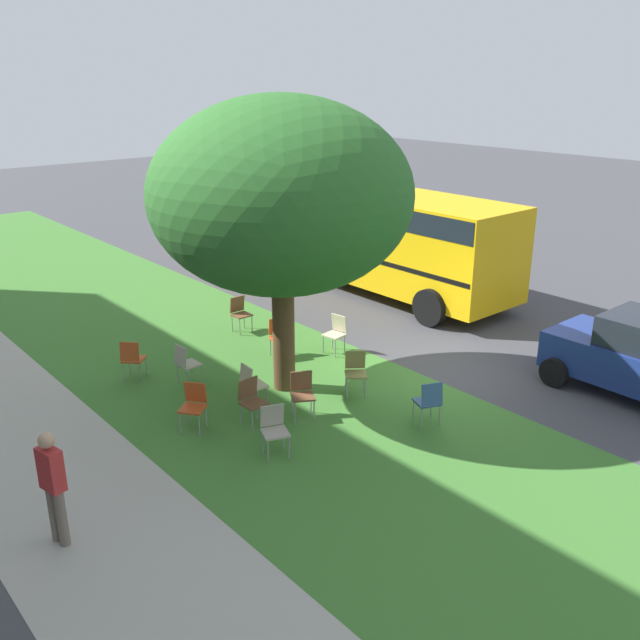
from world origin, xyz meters
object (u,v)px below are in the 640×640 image
(chair_5, at_px, (429,400))
(chair_8, at_px, (194,403))
(street_tree, at_px, (281,196))
(chair_3, at_px, (240,311))
(chair_0, at_px, (336,331))
(chair_9, at_px, (279,334))
(chair_1, at_px, (274,427))
(chair_10, at_px, (302,391))
(chair_6, at_px, (251,382))
(chair_4, at_px, (252,398))
(chair_2, at_px, (356,369))
(pedestrian_1, at_px, (53,484))
(chair_7, at_px, (132,357))
(school_bus, at_px, (358,225))
(chair_11, at_px, (186,362))

(chair_5, distance_m, chair_8, 4.21)
(street_tree, distance_m, chair_3, 4.84)
(chair_0, relative_size, chair_5, 1.00)
(street_tree, relative_size, chair_9, 6.52)
(chair_1, xyz_separation_m, chair_10, (0.75, -1.21, 0.00))
(chair_5, height_order, chair_6, same)
(chair_4, distance_m, chair_8, 1.03)
(street_tree, relative_size, chair_5, 6.52)
(chair_9, bearing_deg, chair_1, 141.52)
(chair_2, distance_m, chair_10, 1.43)
(chair_2, xyz_separation_m, chair_4, (0.29, 2.31, 0.00))
(chair_6, distance_m, pedestrian_1, 4.62)
(chair_8, xyz_separation_m, pedestrian_1, (-1.56, 3.04, 0.41))
(chair_7, height_order, chair_9, same)
(chair_6, bearing_deg, street_tree, -74.09)
(chair_6, relative_size, school_bus, 0.08)
(chair_4, bearing_deg, chair_10, -112.27)
(chair_2, height_order, chair_11, same)
(chair_3, distance_m, chair_4, 4.83)
(chair_0, xyz_separation_m, chair_4, (-1.55, 3.44, 0.00))
(chair_1, relative_size, chair_2, 1.00)
(chair_1, distance_m, pedestrian_1, 3.63)
(chair_11, bearing_deg, chair_5, -150.67)
(chair_3, bearing_deg, chair_8, 136.23)
(chair_7, xyz_separation_m, chair_11, (-0.94, -0.71, 0.00))
(chair_0, relative_size, chair_9, 1.00)
(chair_8, height_order, pedestrian_1, pedestrian_1)
(chair_11, bearing_deg, chair_3, -54.29)
(chair_1, height_order, chair_11, same)
(chair_1, xyz_separation_m, school_bus, (6.43, -8.00, 1.24))
(street_tree, bearing_deg, chair_5, -161.61)
(chair_6, distance_m, chair_10, 1.04)
(chair_2, distance_m, chair_8, 3.30)
(school_bus, bearing_deg, chair_0, 131.69)
(chair_9, xyz_separation_m, chair_11, (0.01, 2.38, 0.00))
(chair_10, height_order, chair_11, same)
(school_bus, bearing_deg, chair_9, 120.08)
(chair_3, xyz_separation_m, chair_4, (-4.11, 2.55, 0.00))
(chair_7, height_order, chair_11, same)
(chair_3, bearing_deg, chair_9, 173.16)
(chair_0, relative_size, chair_11, 1.00)
(chair_2, bearing_deg, street_tree, 38.85)
(chair_1, bearing_deg, school_bus, -51.20)
(chair_4, distance_m, chair_10, 0.95)
(chair_11, height_order, school_bus, school_bus)
(chair_0, height_order, chair_3, same)
(school_bus, bearing_deg, chair_7, 104.32)
(chair_2, height_order, pedestrian_1, pedestrian_1)
(school_bus, bearing_deg, chair_4, 124.76)
(chair_0, bearing_deg, chair_8, 103.45)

